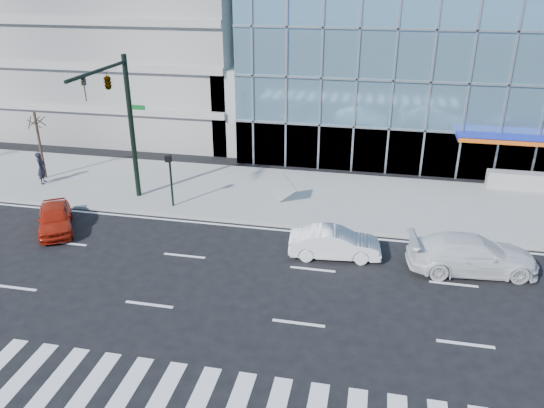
% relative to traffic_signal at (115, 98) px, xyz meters
% --- Properties ---
extents(ground, '(160.00, 160.00, 0.00)m').
position_rel_traffic_signal_xyz_m(ground, '(11.00, -4.57, -6.16)').
color(ground, black).
rests_on(ground, ground).
extents(sidewalk, '(120.00, 8.00, 0.15)m').
position_rel_traffic_signal_xyz_m(sidewalk, '(11.00, 3.43, -6.09)').
color(sidewalk, gray).
rests_on(sidewalk, ground).
extents(theatre_building, '(42.00, 26.00, 15.00)m').
position_rel_traffic_signal_xyz_m(theatre_building, '(25.00, 21.43, 1.34)').
color(theatre_building, '#75A8C3').
rests_on(theatre_building, ground).
extents(ramp_block, '(6.00, 8.00, 6.00)m').
position_rel_traffic_signal_xyz_m(ramp_block, '(5.00, 13.43, -3.16)').
color(ramp_block, gray).
rests_on(ramp_block, ground).
extents(traffic_signal, '(1.14, 5.74, 8.00)m').
position_rel_traffic_signal_xyz_m(traffic_signal, '(0.00, 0.00, 0.00)').
color(traffic_signal, black).
rests_on(traffic_signal, sidewalk).
extents(ped_signal_post, '(0.30, 0.33, 3.00)m').
position_rel_traffic_signal_xyz_m(ped_signal_post, '(2.50, 0.37, -4.02)').
color(ped_signal_post, black).
rests_on(ped_signal_post, sidewalk).
extents(street_tree_near, '(1.10, 1.10, 4.23)m').
position_rel_traffic_signal_xyz_m(street_tree_near, '(-7.00, 2.93, -2.39)').
color(street_tree_near, '#332319').
rests_on(street_tree_near, sidewalk).
extents(white_suv, '(5.82, 2.96, 1.62)m').
position_rel_traffic_signal_xyz_m(white_suv, '(17.81, -3.25, -5.36)').
color(white_suv, silver).
rests_on(white_suv, ground).
extents(white_sedan, '(4.31, 1.87, 1.38)m').
position_rel_traffic_signal_xyz_m(white_sedan, '(11.81, -3.20, -5.48)').
color(white_sedan, white).
rests_on(white_sedan, ground).
extents(red_sedan, '(3.48, 4.23, 1.36)m').
position_rel_traffic_signal_xyz_m(red_sedan, '(-2.34, -3.35, -5.48)').
color(red_sedan, '#AA1F0D').
rests_on(red_sedan, ground).
extents(pedestrian, '(0.64, 0.82, 1.98)m').
position_rel_traffic_signal_xyz_m(pedestrian, '(-6.54, 2.03, -5.03)').
color(pedestrian, black).
rests_on(pedestrian, sidewalk).
extents(tilted_panel, '(1.83, 0.14, 1.83)m').
position_rel_traffic_signal_xyz_m(tilted_panel, '(8.28, 2.07, -5.10)').
color(tilted_panel, '#969696').
rests_on(tilted_panel, sidewalk).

